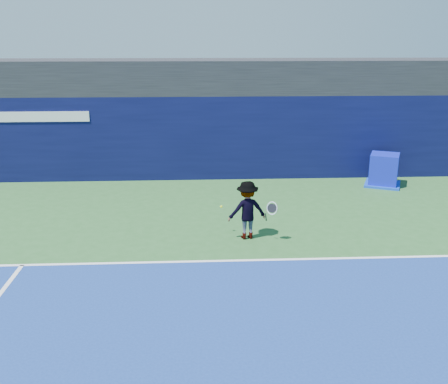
# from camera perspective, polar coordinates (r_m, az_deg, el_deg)

# --- Properties ---
(ground) EXTENTS (80.00, 80.00, 0.00)m
(ground) POSITION_cam_1_polar(r_m,az_deg,el_deg) (9.06, 3.66, -15.87)
(ground) COLOR #2A5C29
(ground) RESTS_ON ground
(baseline) EXTENTS (24.00, 0.10, 0.01)m
(baseline) POSITION_cam_1_polar(r_m,az_deg,el_deg) (11.68, 2.01, -7.82)
(baseline) COLOR white
(baseline) RESTS_ON ground
(stadium_band) EXTENTS (36.00, 3.00, 1.20)m
(stadium_band) POSITION_cam_1_polar(r_m,az_deg,el_deg) (19.12, -0.06, 13.12)
(stadium_band) COLOR black
(stadium_band) RESTS_ON back_wall_assembly
(back_wall_assembly) EXTENTS (36.00, 1.03, 3.00)m
(back_wall_assembly) POSITION_cam_1_polar(r_m,az_deg,el_deg) (18.39, 0.08, 6.36)
(back_wall_assembly) COLOR #090C35
(back_wall_assembly) RESTS_ON ground
(equipment_cart) EXTENTS (1.53, 1.53, 1.12)m
(equipment_cart) POSITION_cam_1_polar(r_m,az_deg,el_deg) (18.29, 17.78, 2.30)
(equipment_cart) COLOR #0C15B0
(equipment_cart) RESTS_ON ground
(tennis_player) EXTENTS (1.26, 0.74, 1.52)m
(tennis_player) POSITION_cam_1_polar(r_m,az_deg,el_deg) (12.70, 2.67, -2.08)
(tennis_player) COLOR white
(tennis_player) RESTS_ON ground
(tennis_ball) EXTENTS (0.06, 0.06, 0.06)m
(tennis_ball) POSITION_cam_1_polar(r_m,az_deg,el_deg) (12.95, -0.31, -1.68)
(tennis_ball) COLOR #E4F81B
(tennis_ball) RESTS_ON ground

